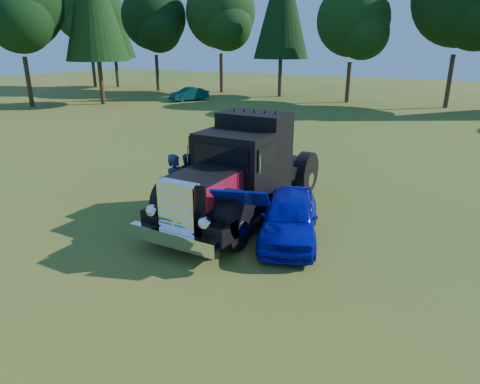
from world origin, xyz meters
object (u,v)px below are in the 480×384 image
at_px(spectator_far, 189,178).
at_px(distant_teal_car, 189,94).
at_px(spectator_near, 176,187).
at_px(diamond_t_truck, 240,175).
at_px(hotrod_coupe, 289,216).

relative_size(spectator_far, distant_teal_car, 0.46).
bearing_deg(spectator_near, spectator_far, 30.99).
bearing_deg(spectator_near, distant_teal_car, 44.84).
distance_m(spectator_near, spectator_far, 1.46).
relative_size(diamond_t_truck, spectator_far, 4.37).
height_order(spectator_near, spectator_far, spectator_near).
bearing_deg(hotrod_coupe, spectator_near, -173.57).
xyz_separation_m(diamond_t_truck, spectator_far, (-1.98, 0.13, -0.46)).
distance_m(hotrod_coupe, spectator_near, 3.44).
xyz_separation_m(diamond_t_truck, hotrod_coupe, (1.94, -0.83, -0.65)).
bearing_deg(hotrod_coupe, diamond_t_truck, 156.81).
distance_m(diamond_t_truck, spectator_near, 1.92).
bearing_deg(distant_teal_car, spectator_near, -29.31).
xyz_separation_m(hotrod_coupe, spectator_near, (-3.40, -0.38, 0.36)).
relative_size(hotrod_coupe, spectator_near, 2.14).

